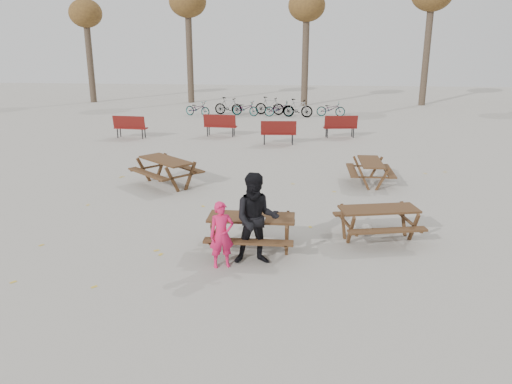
# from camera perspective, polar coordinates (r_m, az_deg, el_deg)

# --- Properties ---
(ground) EXTENTS (80.00, 80.00, 0.00)m
(ground) POSITION_cam_1_polar(r_m,az_deg,el_deg) (10.69, -0.52, -6.70)
(ground) COLOR gray
(ground) RESTS_ON ground
(main_picnic_table) EXTENTS (1.80, 1.45, 0.78)m
(main_picnic_table) POSITION_cam_1_polar(r_m,az_deg,el_deg) (10.47, -0.53, -3.76)
(main_picnic_table) COLOR #341B12
(main_picnic_table) RESTS_ON ground
(food_tray) EXTENTS (0.18, 0.11, 0.03)m
(food_tray) POSITION_cam_1_polar(r_m,az_deg,el_deg) (10.20, 0.54, -3.11)
(food_tray) COLOR silver
(food_tray) RESTS_ON main_picnic_table
(bread_roll) EXTENTS (0.14, 0.06, 0.05)m
(bread_roll) POSITION_cam_1_polar(r_m,az_deg,el_deg) (10.18, 0.54, -2.89)
(bread_roll) COLOR tan
(bread_roll) RESTS_ON food_tray
(soda_bottle) EXTENTS (0.07, 0.07, 0.17)m
(soda_bottle) POSITION_cam_1_polar(r_m,az_deg,el_deg) (10.30, -0.09, -2.58)
(soda_bottle) COLOR silver
(soda_bottle) RESTS_ON main_picnic_table
(child) EXTENTS (0.57, 0.47, 1.33)m
(child) POSITION_cam_1_polar(r_m,az_deg,el_deg) (9.75, -3.95, -4.91)
(child) COLOR #DE1B54
(child) RESTS_ON ground
(adult) EXTENTS (0.99, 0.82, 1.86)m
(adult) POSITION_cam_1_polar(r_m,az_deg,el_deg) (9.79, 0.05, -3.11)
(adult) COLOR black
(adult) RESTS_ON ground
(picnic_table_east) EXTENTS (1.97, 1.72, 0.74)m
(picnic_table_east) POSITION_cam_1_polar(r_m,az_deg,el_deg) (11.47, 13.76, -3.55)
(picnic_table_east) COLOR #341B12
(picnic_table_east) RESTS_ON ground
(picnic_table_north) EXTENTS (2.45, 2.41, 0.82)m
(picnic_table_north) POSITION_cam_1_polar(r_m,az_deg,el_deg) (15.50, -10.20, 2.23)
(picnic_table_north) COLOR #341B12
(picnic_table_north) RESTS_ON ground
(picnic_table_far) EXTENTS (1.36, 1.68, 0.72)m
(picnic_table_far) POSITION_cam_1_polar(r_m,az_deg,el_deg) (15.85, 12.91, 2.20)
(picnic_table_far) COLOR #341B12
(picnic_table_far) RESTS_ON ground
(park_bench_row) EXTENTS (11.06, 2.44, 1.03)m
(park_bench_row) POSITION_cam_1_polar(r_m,az_deg,el_deg) (22.59, -1.62, 7.39)
(park_bench_row) COLOR maroon
(park_bench_row) RESTS_ON ground
(bicycle_row) EXTENTS (9.46, 1.83, 1.05)m
(bicycle_row) POSITION_cam_1_polar(r_m,az_deg,el_deg) (29.58, 0.99, 9.61)
(bicycle_row) COLOR black
(bicycle_row) RESTS_ON ground
(tree_row) EXTENTS (32.17, 3.52, 8.26)m
(tree_row) POSITION_cam_1_polar(r_m,az_deg,el_deg) (34.93, 5.63, 20.08)
(tree_row) COLOR #382B21
(tree_row) RESTS_ON ground
(fallen_leaves) EXTENTS (11.00, 11.00, 0.01)m
(fallen_leaves) POSITION_cam_1_polar(r_m,az_deg,el_deg) (12.98, 2.84, -2.34)
(fallen_leaves) COLOR gold
(fallen_leaves) RESTS_ON ground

